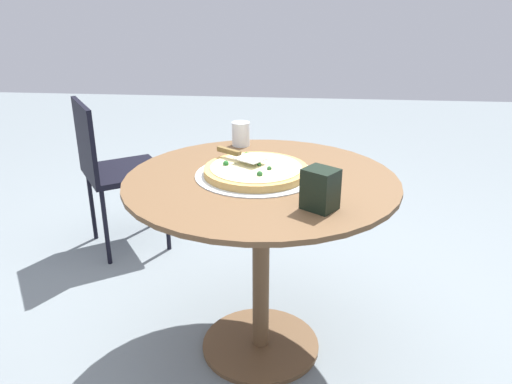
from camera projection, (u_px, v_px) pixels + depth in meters
The scene contains 7 objects.
ground_plane at pixel (261, 346), 2.08m from camera, with size 10.00×10.00×0.00m, color slate.
patio_table at pixel (261, 222), 1.87m from camera, with size 0.98×0.98×0.74m.
pizza_on_tray at pixel (256, 171), 1.83m from camera, with size 0.44×0.44×0.05m.
pizza_server at pixel (239, 155), 1.87m from camera, with size 0.20×0.16×0.02m.
drinking_cup at pixel (241, 134), 2.16m from camera, with size 0.08×0.08×0.10m, color silver.
napkin_dispenser at pixel (320, 189), 1.54m from camera, with size 0.10×0.08×0.13m, color black.
patio_chair_near at pixel (110, 164), 2.70m from camera, with size 0.54×0.54×0.83m.
Camera 1 is at (0.14, -1.69, 1.37)m, focal length 35.69 mm.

